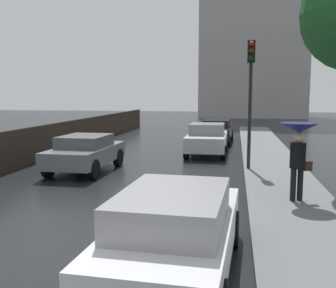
{
  "coord_description": "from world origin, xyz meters",
  "views": [
    {
      "loc": [
        3.66,
        -2.35,
        2.78
      ],
      "look_at": [
        1.79,
        8.68,
        1.36
      ],
      "focal_mm": 42.57,
      "sensor_mm": 36.0,
      "label": 1
    }
  ],
  "objects": [
    {
      "name": "car_silver_far_lane",
      "position": [
        2.41,
        15.68,
        0.73
      ],
      "size": [
        1.8,
        3.92,
        1.43
      ],
      "rotation": [
        0.0,
        0.0,
        -0.01
      ],
      "color": "#B2B5BA",
      "rests_on": "ground"
    },
    {
      "name": "car_black_near_kerb",
      "position": [
        2.63,
        20.37,
        0.7
      ],
      "size": [
        1.87,
        4.3,
        1.31
      ],
      "rotation": [
        0.0,
        0.0,
        -0.04
      ],
      "color": "black",
      "rests_on": "ground"
    },
    {
      "name": "traffic_light",
      "position": [
        4.16,
        11.86,
        3.21
      ],
      "size": [
        0.26,
        0.39,
        4.44
      ],
      "color": "black",
      "rests_on": "sidewalk_strip"
    },
    {
      "name": "pedestrian_with_umbrella_near",
      "position": [
        5.19,
        7.68,
        1.64
      ],
      "size": [
        0.96,
        0.96,
        1.93
      ],
      "rotation": [
        0.0,
        0.0,
        0.29
      ],
      "color": "black",
      "rests_on": "sidewalk_strip"
    },
    {
      "name": "car_grey_far_ahead",
      "position": [
        -1.6,
        11.04,
        0.7
      ],
      "size": [
        1.91,
        3.86,
        1.3
      ],
      "rotation": [
        0.0,
        0.0,
        3.11
      ],
      "color": "slate",
      "rests_on": "ground"
    },
    {
      "name": "car_white_behind_camera",
      "position": [
        2.81,
        3.33,
        0.74
      ],
      "size": [
        1.92,
        4.27,
        1.39
      ],
      "rotation": [
        0.0,
        0.0,
        -0.05
      ],
      "color": "silver",
      "rests_on": "ground"
    }
  ]
}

